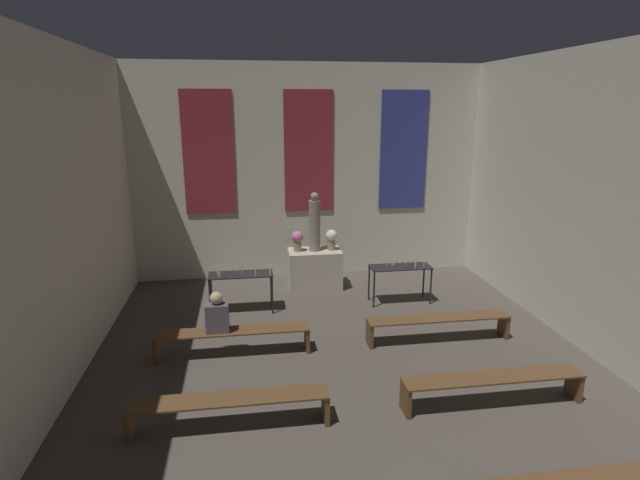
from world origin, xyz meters
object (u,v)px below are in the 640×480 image
(flower_vase_right, at_px, (331,238))
(candle_rack_left, at_px, (241,279))
(pew_back_right, at_px, (438,323))
(person_seated, at_px, (217,314))
(altar, at_px, (315,269))
(statue, at_px, (315,224))
(pew_third_right, at_px, (493,383))
(pew_third_left, at_px, (230,405))
(pew_back_left, at_px, (233,336))
(flower_vase_left, at_px, (297,240))
(candle_rack_right, at_px, (400,271))

(flower_vase_right, height_order, candle_rack_left, flower_vase_right)
(pew_back_right, xyz_separation_m, person_seated, (-3.68, 0.00, 0.39))
(altar, xyz_separation_m, candle_rack_left, (-1.59, -1.11, 0.24))
(statue, distance_m, pew_third_right, 5.25)
(pew_third_left, relative_size, person_seated, 3.71)
(pew_third_left, relative_size, pew_back_left, 1.00)
(person_seated, bearing_deg, pew_back_right, 0.00)
(statue, height_order, person_seated, statue)
(candle_rack_left, relative_size, pew_back_right, 0.50)
(altar, relative_size, pew_third_left, 0.47)
(altar, distance_m, person_seated, 3.51)
(pew_third_right, xyz_separation_m, person_seated, (-3.68, 1.94, 0.39))
(altar, distance_m, flower_vase_left, 0.78)
(flower_vase_right, distance_m, pew_back_right, 3.29)
(pew_third_left, bearing_deg, flower_vase_left, 74.32)
(flower_vase_left, bearing_deg, pew_third_left, -105.68)
(altar, distance_m, flower_vase_right, 0.78)
(pew_third_right, xyz_separation_m, pew_back_right, (0.00, 1.94, 0.00))
(candle_rack_left, distance_m, pew_back_right, 3.79)
(altar, bearing_deg, pew_back_right, -59.17)
(altar, relative_size, pew_third_right, 0.47)
(candle_rack_left, relative_size, candle_rack_right, 1.00)
(altar, bearing_deg, pew_third_left, -109.69)
(statue, distance_m, person_seated, 3.57)
(statue, bearing_deg, altar, 90.00)
(pew_third_left, bearing_deg, flower_vase_right, 66.50)
(pew_third_right, bearing_deg, pew_back_right, 90.00)
(flower_vase_right, height_order, pew_third_right, flower_vase_right)
(statue, relative_size, person_seated, 1.93)
(pew_back_right, bearing_deg, pew_back_left, 180.00)
(flower_vase_left, distance_m, pew_back_left, 3.29)
(candle_rack_left, height_order, pew_back_left, candle_rack_left)
(pew_third_right, bearing_deg, flower_vase_right, 105.68)
(altar, relative_size, candle_rack_right, 0.93)
(pew_third_left, distance_m, pew_third_right, 3.46)
(altar, relative_size, person_seated, 1.73)
(flower_vase_right, xyz_separation_m, person_seated, (-2.33, -2.90, -0.39))
(flower_vase_left, distance_m, pew_third_left, 5.08)
(flower_vase_left, bearing_deg, candle_rack_right, -29.38)
(flower_vase_left, distance_m, pew_back_right, 3.66)
(flower_vase_left, relative_size, person_seated, 0.68)
(person_seated, bearing_deg, flower_vase_right, 51.21)
(statue, bearing_deg, pew_third_left, -109.69)
(candle_rack_right, bearing_deg, pew_back_left, -151.72)
(flower_vase_left, distance_m, candle_rack_left, 1.71)
(flower_vase_right, distance_m, person_seated, 3.74)
(flower_vase_left, distance_m, pew_third_right, 5.33)
(statue, xyz_separation_m, pew_third_left, (-1.73, -4.83, -1.12))
(flower_vase_right, relative_size, candle_rack_left, 0.36)
(flower_vase_right, relative_size, person_seated, 0.68)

